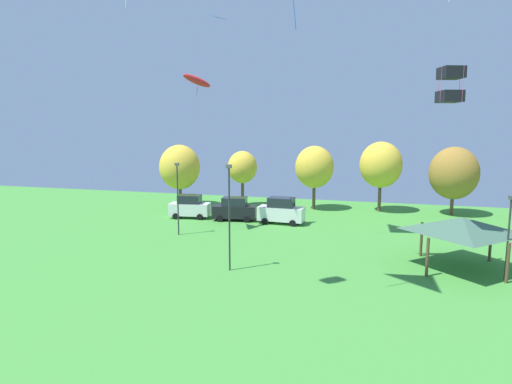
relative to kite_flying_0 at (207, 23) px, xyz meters
The scene contains 15 objects.
kite_flying_0 is the anchor object (origin of this frame).
kite_flying_3 21.47m from the kite_flying_0, 24.44° to the right, with size 1.62×1.63×2.11m.
kite_flying_9 4.96m from the kite_flying_0, behind, with size 2.23×2.78×1.99m.
parked_car_leftmost 18.55m from the kite_flying_0, 129.09° to the left, with size 4.36×2.39×2.45m.
parked_car_second_from_left 18.10m from the kite_flying_0, 83.32° to the left, with size 4.67×2.43×2.40m.
parked_car_third_from_left 18.77m from the kite_flying_0, 42.90° to the left, with size 4.63×2.18×2.63m.
park_pavilion 26.11m from the kite_flying_0, 14.71° to the right, with size 6.11×6.12×3.60m.
light_post_0 15.10m from the kite_flying_0, 143.77° to the right, with size 0.36×0.20×6.47m.
light_post_2 28.41m from the kite_flying_0, 17.28° to the right, with size 0.36×0.20×5.47m.
light_post_3 18.27m from the kite_flying_0, 62.25° to the right, with size 0.36×0.20×7.24m.
treeline_tree_0 19.80m from the kite_flying_0, 125.44° to the left, with size 4.83×4.83×7.35m.
treeline_tree_1 19.21m from the kite_flying_0, 94.05° to the left, with size 3.49×3.49×6.62m.
treeline_tree_2 20.63m from the kite_flying_0, 60.73° to the left, with size 4.40×4.40×7.34m.
treeline_tree_3 24.49m from the kite_flying_0, 43.64° to the left, with size 4.68×4.68×7.87m.
treeline_tree_4 30.15m from the kite_flying_0, 32.52° to the left, with size 5.16×5.16×7.41m.
Camera 1 is at (4.01, 1.42, 10.00)m, focal length 32.00 mm.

